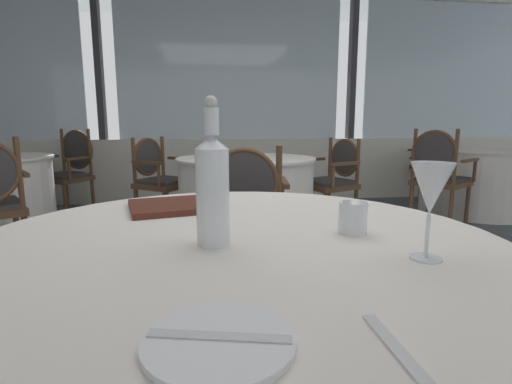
{
  "coord_description": "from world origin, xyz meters",
  "views": [
    {
      "loc": [
        -0.29,
        -1.79,
        1.03
      ],
      "look_at": [
        -0.15,
        -0.63,
        0.82
      ],
      "focal_mm": 26.6,
      "sensor_mm": 36.0,
      "label": 1
    }
  ],
  "objects_px": {
    "side_plate": "(219,341)",
    "dining_chair_2_0": "(423,158)",
    "dining_chair_0_1": "(334,175)",
    "dining_chair_1_0": "(70,166)",
    "water_tumbler": "(353,218)",
    "dining_chair_0_0": "(244,207)",
    "water_bottle": "(213,187)",
    "dining_chair_0_2": "(158,174)",
    "dining_chair_2_1": "(438,171)",
    "menu_book": "(175,206)",
    "wine_glass": "(431,190)"
  },
  "relations": [
    {
      "from": "water_bottle",
      "to": "menu_book",
      "type": "relative_size",
      "value": 1.19
    },
    {
      "from": "dining_chair_0_0",
      "to": "dining_chair_2_1",
      "type": "height_order",
      "value": "dining_chair_2_1"
    },
    {
      "from": "wine_glass",
      "to": "dining_chair_2_1",
      "type": "height_order",
      "value": "dining_chair_2_1"
    },
    {
      "from": "side_plate",
      "to": "dining_chair_1_0",
      "type": "bearing_deg",
      "value": 111.32
    },
    {
      "from": "dining_chair_2_0",
      "to": "dining_chair_1_0",
      "type": "bearing_deg",
      "value": -86.65
    },
    {
      "from": "water_bottle",
      "to": "dining_chair_2_1",
      "type": "height_order",
      "value": "water_bottle"
    },
    {
      "from": "dining_chair_2_0",
      "to": "side_plate",
      "type": "bearing_deg",
      "value": -36.83
    },
    {
      "from": "dining_chair_0_0",
      "to": "dining_chair_0_2",
      "type": "xyz_separation_m",
      "value": [
        -0.72,
        1.62,
        0.01
      ]
    },
    {
      "from": "wine_glass",
      "to": "dining_chair_2_0",
      "type": "xyz_separation_m",
      "value": [
        2.63,
        4.48,
        -0.34
      ]
    },
    {
      "from": "side_plate",
      "to": "wine_glass",
      "type": "xyz_separation_m",
      "value": [
        0.43,
        0.26,
        0.14
      ]
    },
    {
      "from": "dining_chair_0_0",
      "to": "dining_chair_0_2",
      "type": "relative_size",
      "value": 1.0
    },
    {
      "from": "water_tumbler",
      "to": "dining_chair_0_2",
      "type": "distance_m",
      "value": 3.11
    },
    {
      "from": "water_tumbler",
      "to": "dining_chair_2_0",
      "type": "distance_m",
      "value": 5.07
    },
    {
      "from": "dining_chair_1_0",
      "to": "dining_chair_2_1",
      "type": "distance_m",
      "value": 4.01
    },
    {
      "from": "menu_book",
      "to": "dining_chair_0_0",
      "type": "relative_size",
      "value": 0.31
    },
    {
      "from": "dining_chair_0_2",
      "to": "water_tumbler",
      "type": "bearing_deg",
      "value": -37.51
    },
    {
      "from": "dining_chair_2_1",
      "to": "menu_book",
      "type": "bearing_deg",
      "value": -170.33
    },
    {
      "from": "dining_chair_0_0",
      "to": "dining_chair_1_0",
      "type": "distance_m",
      "value": 2.95
    },
    {
      "from": "side_plate",
      "to": "dining_chair_2_1",
      "type": "xyz_separation_m",
      "value": [
        2.25,
        3.08,
        -0.18
      ]
    },
    {
      "from": "water_bottle",
      "to": "dining_chair_1_0",
      "type": "bearing_deg",
      "value": 113.41
    },
    {
      "from": "wine_glass",
      "to": "menu_book",
      "type": "distance_m",
      "value": 0.8
    },
    {
      "from": "menu_book",
      "to": "dining_chair_0_0",
      "type": "bearing_deg",
      "value": 57.84
    },
    {
      "from": "side_plate",
      "to": "dining_chair_2_0",
      "type": "distance_m",
      "value": 5.65
    },
    {
      "from": "menu_book",
      "to": "dining_chair_1_0",
      "type": "bearing_deg",
      "value": 99.79
    },
    {
      "from": "water_bottle",
      "to": "dining_chair_1_0",
      "type": "height_order",
      "value": "water_bottle"
    },
    {
      "from": "dining_chair_0_1",
      "to": "dining_chair_2_0",
      "type": "distance_m",
      "value": 2.36
    },
    {
      "from": "menu_book",
      "to": "side_plate",
      "type": "bearing_deg",
      "value": -95.45
    },
    {
      "from": "dining_chair_0_1",
      "to": "water_bottle",
      "type": "bearing_deg",
      "value": 42.36
    },
    {
      "from": "water_tumbler",
      "to": "dining_chair_2_0",
      "type": "bearing_deg",
      "value": 57.62
    },
    {
      "from": "dining_chair_2_1",
      "to": "water_bottle",
      "type": "bearing_deg",
      "value": -164.17
    },
    {
      "from": "wine_glass",
      "to": "water_tumbler",
      "type": "distance_m",
      "value": 0.24
    },
    {
      "from": "dining_chair_0_1",
      "to": "dining_chair_2_0",
      "type": "bearing_deg",
      "value": -164.76
    },
    {
      "from": "dining_chair_0_0",
      "to": "dining_chair_2_0",
      "type": "height_order",
      "value": "dining_chair_2_0"
    },
    {
      "from": "water_bottle",
      "to": "dining_chair_0_2",
      "type": "xyz_separation_m",
      "value": [
        -0.53,
        3.02,
        -0.35
      ]
    },
    {
      "from": "water_bottle",
      "to": "dining_chair_2_0",
      "type": "relative_size",
      "value": 0.35
    },
    {
      "from": "side_plate",
      "to": "dining_chair_2_0",
      "type": "relative_size",
      "value": 0.2
    },
    {
      "from": "dining_chair_0_0",
      "to": "dining_chair_0_1",
      "type": "bearing_deg",
      "value": -29.96
    },
    {
      "from": "side_plate",
      "to": "wine_glass",
      "type": "bearing_deg",
      "value": 31.16
    },
    {
      "from": "dining_chair_0_0",
      "to": "dining_chair_1_0",
      "type": "relative_size",
      "value": 0.92
    },
    {
      "from": "water_tumbler",
      "to": "dining_chair_0_0",
      "type": "xyz_separation_m",
      "value": [
        -0.16,
        1.35,
        -0.26
      ]
    },
    {
      "from": "dining_chair_0_1",
      "to": "dining_chair_1_0",
      "type": "xyz_separation_m",
      "value": [
        -2.85,
        0.89,
        0.04
      ]
    },
    {
      "from": "dining_chair_2_1",
      "to": "dining_chair_0_0",
      "type": "bearing_deg",
      "value": 177.73
    },
    {
      "from": "side_plate",
      "to": "dining_chair_2_1",
      "type": "distance_m",
      "value": 3.82
    },
    {
      "from": "dining_chair_0_2",
      "to": "dining_chair_1_0",
      "type": "relative_size",
      "value": 0.92
    },
    {
      "from": "water_bottle",
      "to": "dining_chair_0_0",
      "type": "xyz_separation_m",
      "value": [
        0.2,
        1.4,
        -0.35
      ]
    },
    {
      "from": "dining_chair_0_2",
      "to": "dining_chair_2_0",
      "type": "relative_size",
      "value": 0.95
    },
    {
      "from": "dining_chair_0_2",
      "to": "dining_chair_2_0",
      "type": "distance_m",
      "value": 3.82
    },
    {
      "from": "dining_chair_1_0",
      "to": "dining_chair_2_1",
      "type": "xyz_separation_m",
      "value": [
        3.87,
        -1.06,
        0.01
      ]
    },
    {
      "from": "side_plate",
      "to": "dining_chair_2_1",
      "type": "height_order",
      "value": "dining_chair_2_1"
    },
    {
      "from": "menu_book",
      "to": "dining_chair_1_0",
      "type": "xyz_separation_m",
      "value": [
        -1.49,
        3.33,
        -0.19
      ]
    }
  ]
}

